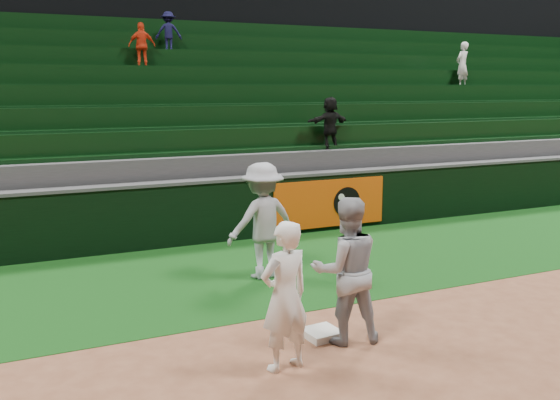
{
  "coord_description": "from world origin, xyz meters",
  "views": [
    {
      "loc": [
        -3.39,
        -6.25,
        3.01
      ],
      "look_at": [
        0.58,
        2.3,
        1.3
      ],
      "focal_mm": 40.0,
      "sensor_mm": 36.0,
      "label": 1
    }
  ],
  "objects_px": {
    "first_base": "(322,333)",
    "base_coach": "(262,221)",
    "baserunner": "(346,270)",
    "first_baseman": "(285,296)"
  },
  "relations": [
    {
      "from": "first_base",
      "to": "base_coach",
      "type": "relative_size",
      "value": 0.22
    },
    {
      "from": "first_baseman",
      "to": "base_coach",
      "type": "distance_m",
      "value": 3.3
    },
    {
      "from": "baserunner",
      "to": "first_base",
      "type": "bearing_deg",
      "value": -32.02
    },
    {
      "from": "first_baseman",
      "to": "baserunner",
      "type": "bearing_deg",
      "value": -169.9
    },
    {
      "from": "first_base",
      "to": "baserunner",
      "type": "height_order",
      "value": "baserunner"
    },
    {
      "from": "first_base",
      "to": "base_coach",
      "type": "height_order",
      "value": "base_coach"
    },
    {
      "from": "first_base",
      "to": "base_coach",
      "type": "distance_m",
      "value": 2.7
    },
    {
      "from": "first_baseman",
      "to": "first_base",
      "type": "bearing_deg",
      "value": -154.15
    },
    {
      "from": "first_baseman",
      "to": "base_coach",
      "type": "xyz_separation_m",
      "value": [
        1.08,
        3.12,
        0.11
      ]
    },
    {
      "from": "baserunner",
      "to": "base_coach",
      "type": "xyz_separation_m",
      "value": [
        0.1,
        2.73,
        0.05
      ]
    }
  ]
}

